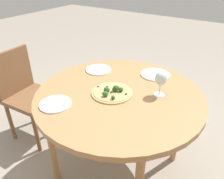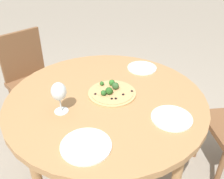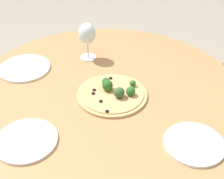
{
  "view_description": "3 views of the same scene",
  "coord_description": "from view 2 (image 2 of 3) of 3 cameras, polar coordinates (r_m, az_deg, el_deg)",
  "views": [
    {
      "loc": [
        1.1,
        0.66,
        1.54
      ],
      "look_at": [
        0.03,
        -0.04,
        0.79
      ],
      "focal_mm": 35.0,
      "sensor_mm": 36.0,
      "label": 1
    },
    {
      "loc": [
        -1.19,
        0.01,
        1.58
      ],
      "look_at": [
        0.03,
        -0.04,
        0.79
      ],
      "focal_mm": 40.0,
      "sensor_mm": 36.0,
      "label": 2
    },
    {
      "loc": [
        0.19,
        -1.02,
        1.52
      ],
      "look_at": [
        0.03,
        -0.04,
        0.79
      ],
      "focal_mm": 50.0,
      "sensor_mm": 36.0,
      "label": 3
    }
  ],
  "objects": [
    {
      "name": "plate_near",
      "position": [
        1.32,
        13.47,
        -6.35
      ],
      "size": [
        0.21,
        0.21,
        0.01
      ],
      "color": "white",
      "rests_on": "dining_table"
    },
    {
      "name": "chair_2",
      "position": [
        2.3,
        -17.86,
        2.46
      ],
      "size": [
        0.56,
        0.56,
        0.87
      ],
      "rotation": [
        0.0,
        0.0,
        -0.86
      ],
      "color": "brown",
      "rests_on": "ground_plane"
    },
    {
      "name": "wine_glass",
      "position": [
        1.29,
        -12.05,
        -0.63
      ],
      "size": [
        0.08,
        0.08,
        0.18
      ],
      "color": "silver",
      "rests_on": "dining_table"
    },
    {
      "name": "plate_far",
      "position": [
        1.14,
        -5.97,
        -12.67
      ],
      "size": [
        0.23,
        0.23,
        0.01
      ],
      "color": "white",
      "rests_on": "dining_table"
    },
    {
      "name": "dining_table",
      "position": [
        1.48,
        -1.38,
        -3.91
      ],
      "size": [
        1.15,
        1.15,
        0.76
      ],
      "color": "#A87A4C",
      "rests_on": "ground_plane"
    },
    {
      "name": "pizza",
      "position": [
        1.47,
        -0.08,
        -0.52
      ],
      "size": [
        0.28,
        0.28,
        0.06
      ],
      "color": "tan",
      "rests_on": "dining_table"
    },
    {
      "name": "plate_side",
      "position": [
        1.76,
        6.86,
        4.92
      ],
      "size": [
        0.2,
        0.2,
        0.01
      ],
      "color": "white",
      "rests_on": "dining_table"
    }
  ]
}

